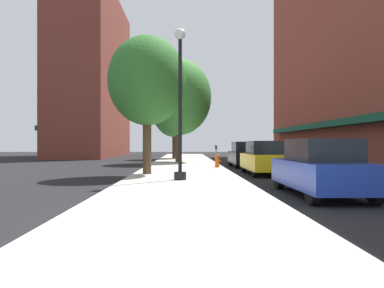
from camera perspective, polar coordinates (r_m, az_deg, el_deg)
ground_plane at (r=24.80m, az=8.08°, el=-3.49°), size 90.00×90.00×0.00m
sidewalk_slab at (r=25.48m, az=-1.22°, el=-3.27°), size 4.80×50.00×0.12m
building_right_brick at (r=33.34m, az=26.63°, el=15.59°), size 6.80×40.00×20.99m
building_far_background at (r=45.53m, az=-15.37°, el=10.03°), size 6.80×18.00×18.93m
lamppost at (r=14.15m, az=-1.89°, el=6.86°), size 0.48×0.48×5.90m
fire_hydrant at (r=21.56m, az=4.00°, el=-2.64°), size 0.33×0.26×0.79m
parking_meter_near at (r=23.27m, az=3.82°, el=-1.39°), size 0.14×0.09×1.31m
tree_near at (r=28.26m, az=-2.22°, el=7.39°), size 5.17×5.17×8.01m
tree_mid at (r=17.20m, az=-7.11°, el=9.84°), size 3.64×3.64×6.45m
tree_far at (r=35.69m, az=-2.81°, el=4.99°), size 4.22×4.22×6.94m
car_blue at (r=11.14m, az=19.63°, el=-3.62°), size 1.80×4.30×1.66m
car_yellow at (r=18.18m, az=11.43°, el=-2.22°), size 1.80×4.30×1.66m
car_black at (r=23.90m, az=8.41°, el=-1.69°), size 1.80×4.30×1.66m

